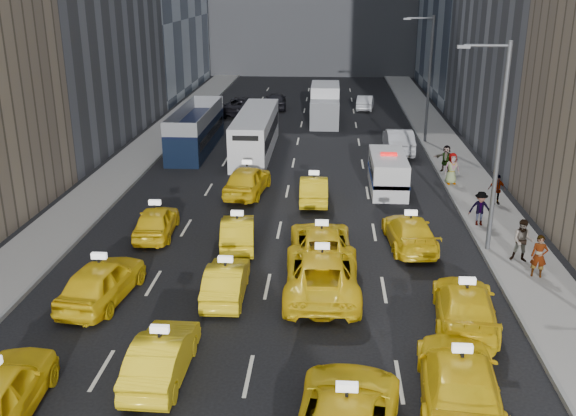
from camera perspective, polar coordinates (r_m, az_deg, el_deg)
name	(u,v)px	position (r m, az deg, el deg)	size (l,w,h in m)	color
sidewalk_west	(131,163)	(42.84, -13.80, 3.90)	(3.00, 90.00, 0.15)	gray
sidewalk_east	(459,169)	(41.73, 14.98, 3.39)	(3.00, 90.00, 0.15)	gray
curb_west	(153,163)	(42.43, -11.92, 3.92)	(0.15, 90.00, 0.18)	slate
curb_east	(436,168)	(41.46, 13.01, 3.47)	(0.15, 90.00, 0.18)	slate
streetlight_near	(496,142)	(27.97, 18.03, 5.60)	(2.15, 0.22, 9.00)	#595B60
streetlight_far	(428,75)	(47.30, 12.33, 11.46)	(2.15, 0.22, 9.00)	#595B60
taxi_5	(162,356)	(19.88, -11.16, -12.78)	(1.46, 4.20, 1.38)	yellow
taxi_7	(459,380)	(18.97, 14.97, -14.52)	(2.18, 5.37, 1.56)	yellow
taxi_8	(102,281)	(24.67, -16.23, -6.25)	(1.87, 4.64, 1.58)	yellow
taxi_9	(226,281)	(24.13, -5.52, -6.45)	(1.40, 4.02, 1.32)	yellow
taxi_10	(322,272)	(24.37, 3.02, -5.67)	(2.77, 6.00, 1.67)	yellow
taxi_11	(465,306)	(22.97, 15.45, -8.37)	(2.03, 4.99, 1.45)	yellow
taxi_12	(156,221)	(30.29, -11.64, -1.16)	(1.67, 4.14, 1.41)	yellow
taxi_13	(238,232)	(28.57, -4.50, -2.14)	(1.43, 4.10, 1.35)	yellow
taxi_14	(321,244)	(26.98, 2.99, -3.26)	(2.52, 5.47, 1.52)	yellow
taxi_15	(410,232)	(28.96, 10.77, -2.11)	(1.94, 4.76, 1.38)	yellow
taxi_16	(247,180)	(35.52, -3.63, 2.49)	(1.93, 4.79, 1.63)	yellow
taxi_17	(314,189)	(34.34, 2.31, 1.69)	(1.47, 4.20, 1.39)	yellow
nypd_van	(388,173)	(36.65, 8.86, 3.08)	(2.30, 5.14, 2.15)	silver
double_decker	(196,129)	(45.50, -8.19, 6.93)	(3.52, 10.19, 2.90)	black
city_bus	(256,133)	(44.17, -2.89, 6.66)	(2.59, 10.93, 2.81)	silver
box_truck	(325,105)	(54.00, 3.30, 9.15)	(2.32, 6.74, 3.08)	white
misc_car_0	(398,141)	(45.01, 9.78, 5.93)	(1.77, 5.07, 1.67)	#B6B7BE
misc_car_1	(243,105)	(57.71, -4.06, 9.09)	(2.65, 5.74, 1.60)	black
misc_car_2	(324,96)	(63.10, 3.25, 9.88)	(1.88, 4.62, 1.34)	gray
misc_car_3	(276,100)	(60.12, -1.08, 9.55)	(1.88, 4.67, 1.59)	black
misc_car_4	(365,102)	(60.30, 6.88, 9.32)	(1.40, 4.02, 1.32)	#B5B7BD
pedestrian_0	(539,256)	(27.07, 21.42, -4.01)	(0.63, 0.41, 1.72)	gray
pedestrian_1	(523,241)	(28.26, 20.14, -2.75)	(0.89, 0.49, 1.82)	gray
pedestrian_2	(480,208)	(31.84, 16.73, -0.03)	(1.08, 0.45, 1.67)	gray
pedestrian_3	(497,189)	(35.18, 18.06, 1.59)	(0.93, 0.42, 1.58)	gray
pedestrian_4	(452,168)	(37.99, 14.36, 3.43)	(0.89, 0.49, 1.82)	gray
pedestrian_5	(446,159)	(40.43, 13.87, 4.29)	(1.52, 0.44, 1.64)	gray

